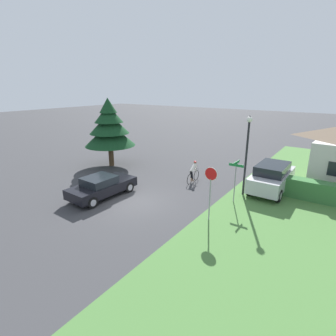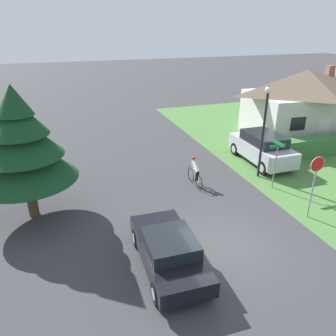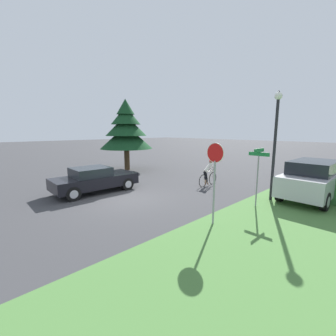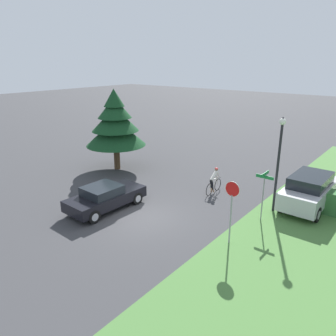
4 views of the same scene
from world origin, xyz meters
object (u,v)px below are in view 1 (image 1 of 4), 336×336
(cyclist, at_px, (193,172))
(parked_suv_right, at_px, (272,177))
(sedan_left_lane, at_px, (102,186))
(stop_sign, at_px, (210,184))
(street_lamp, at_px, (247,145))
(street_name_sign, at_px, (236,174))
(conifer_tall_near, at_px, (109,128))

(cyclist, distance_m, parked_suv_right, 5.37)
(sedan_left_lane, height_order, stop_sign, stop_sign)
(cyclist, relative_size, parked_suv_right, 0.38)
(street_lamp, height_order, street_name_sign, street_lamp)
(parked_suv_right, height_order, stop_sign, stop_sign)
(street_name_sign, xyz_separation_m, conifer_tall_near, (-11.84, 1.17, 1.59))
(sedan_left_lane, height_order, conifer_tall_near, conifer_tall_near)
(stop_sign, distance_m, street_name_sign, 2.96)
(sedan_left_lane, xyz_separation_m, stop_sign, (6.97, 1.09, 1.35))
(street_lamp, bearing_deg, stop_sign, -93.69)
(street_name_sign, height_order, conifer_tall_near, conifer_tall_near)
(parked_suv_right, bearing_deg, stop_sign, 166.03)
(street_name_sign, bearing_deg, conifer_tall_near, 174.36)
(cyclist, relative_size, street_name_sign, 0.70)
(cyclist, distance_m, conifer_tall_near, 8.51)
(parked_suv_right, relative_size, stop_sign, 1.65)
(street_name_sign, bearing_deg, sedan_left_lane, -150.67)
(street_name_sign, relative_size, conifer_tall_near, 0.44)
(street_lamp, relative_size, conifer_tall_near, 0.87)
(cyclist, bearing_deg, stop_sign, -143.59)
(stop_sign, height_order, street_lamp, street_lamp)
(sedan_left_lane, relative_size, stop_sign, 1.53)
(cyclist, height_order, parked_suv_right, parked_suv_right)
(cyclist, bearing_deg, conifer_tall_near, 91.48)
(stop_sign, distance_m, conifer_tall_near, 12.41)
(cyclist, bearing_deg, street_lamp, -93.81)
(street_lamp, height_order, conifer_tall_near, conifer_tall_near)
(sedan_left_lane, height_order, parked_suv_right, parked_suv_right)
(cyclist, xyz_separation_m, stop_sign, (3.55, -4.55, 1.30))
(conifer_tall_near, bearing_deg, parked_suv_right, 8.59)
(stop_sign, xyz_separation_m, street_name_sign, (0.21, 2.94, -0.25))
(cyclist, height_order, stop_sign, stop_sign)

